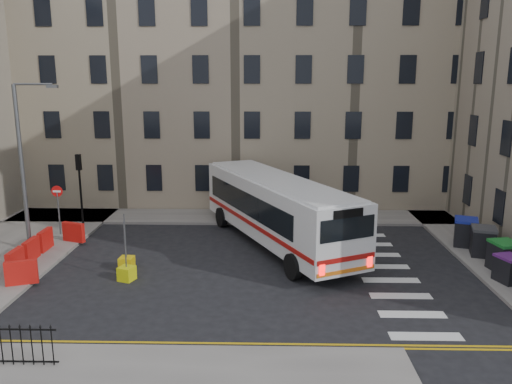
{
  "coord_description": "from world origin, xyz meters",
  "views": [
    {
      "loc": [
        -1.29,
        -21.22,
        8.24
      ],
      "look_at": [
        -1.83,
        2.52,
        3.0
      ],
      "focal_mm": 35.0,
      "sensor_mm": 36.0,
      "label": 1
    }
  ],
  "objects_px": {
    "wheelie_bin_c": "(504,256)",
    "wheelie_bin_e": "(465,232)",
    "streetlamp": "(22,166)",
    "bollard_chevron": "(127,273)",
    "bollard_yellow": "(127,263)",
    "bus": "(276,208)",
    "wheelie_bin_d": "(483,241)",
    "wheelie_bin_b": "(509,269)"
  },
  "relations": [
    {
      "from": "wheelie_bin_c",
      "to": "wheelie_bin_e",
      "type": "distance_m",
      "value": 3.5
    },
    {
      "from": "streetlamp",
      "to": "bollard_chevron",
      "type": "height_order",
      "value": "streetlamp"
    },
    {
      "from": "streetlamp",
      "to": "bollard_yellow",
      "type": "height_order",
      "value": "streetlamp"
    },
    {
      "from": "bollard_yellow",
      "to": "streetlamp",
      "type": "bearing_deg",
      "value": 157.56
    },
    {
      "from": "bus",
      "to": "wheelie_bin_d",
      "type": "xyz_separation_m",
      "value": [
        9.83,
        -1.78,
        -1.14
      ]
    },
    {
      "from": "streetlamp",
      "to": "wheelie_bin_d",
      "type": "xyz_separation_m",
      "value": [
        22.01,
        -0.32,
        -3.49
      ]
    },
    {
      "from": "streetlamp",
      "to": "wheelie_bin_b",
      "type": "height_order",
      "value": "streetlamp"
    },
    {
      "from": "wheelie_bin_c",
      "to": "bollard_yellow",
      "type": "bearing_deg",
      "value": 169.03
    },
    {
      "from": "bus",
      "to": "wheelie_bin_b",
      "type": "distance_m",
      "value": 10.86
    },
    {
      "from": "streetlamp",
      "to": "wheelie_bin_e",
      "type": "relative_size",
      "value": 5.24
    },
    {
      "from": "streetlamp",
      "to": "bollard_yellow",
      "type": "xyz_separation_m",
      "value": [
        5.44,
        -2.25,
        -4.04
      ]
    },
    {
      "from": "streetlamp",
      "to": "bollard_chevron",
      "type": "xyz_separation_m",
      "value": [
        5.77,
        -3.43,
        -4.04
      ]
    },
    {
      "from": "wheelie_bin_e",
      "to": "bollard_yellow",
      "type": "bearing_deg",
      "value": -148.27
    },
    {
      "from": "streetlamp",
      "to": "bollard_yellow",
      "type": "relative_size",
      "value": 13.57
    },
    {
      "from": "bus",
      "to": "wheelie_bin_d",
      "type": "bearing_deg",
      "value": -35.88
    },
    {
      "from": "streetlamp",
      "to": "wheelie_bin_e",
      "type": "bearing_deg",
      "value": 3.03
    },
    {
      "from": "bus",
      "to": "bollard_yellow",
      "type": "distance_m",
      "value": 7.88
    },
    {
      "from": "bus",
      "to": "wheelie_bin_d",
      "type": "height_order",
      "value": "bus"
    },
    {
      "from": "wheelie_bin_b",
      "to": "bollard_yellow",
      "type": "distance_m",
      "value": 16.34
    },
    {
      "from": "wheelie_bin_b",
      "to": "bollard_chevron",
      "type": "distance_m",
      "value": 15.95
    },
    {
      "from": "wheelie_bin_e",
      "to": "bollard_chevron",
      "type": "height_order",
      "value": "wheelie_bin_e"
    },
    {
      "from": "wheelie_bin_d",
      "to": "wheelie_bin_b",
      "type": "bearing_deg",
      "value": -78.22
    },
    {
      "from": "streetlamp",
      "to": "wheelie_bin_e",
      "type": "xyz_separation_m",
      "value": [
        21.75,
        1.15,
        -3.49
      ]
    },
    {
      "from": "bus",
      "to": "bollard_chevron",
      "type": "relative_size",
      "value": 20.98
    },
    {
      "from": "wheelie_bin_c",
      "to": "wheelie_bin_d",
      "type": "xyz_separation_m",
      "value": [
        -0.07,
        2.02,
        0.03
      ]
    },
    {
      "from": "streetlamp",
      "to": "wheelie_bin_e",
      "type": "height_order",
      "value": "streetlamp"
    },
    {
      "from": "streetlamp",
      "to": "wheelie_bin_c",
      "type": "bearing_deg",
      "value": -6.03
    },
    {
      "from": "bus",
      "to": "wheelie_bin_e",
      "type": "xyz_separation_m",
      "value": [
        9.56,
        -0.32,
        -1.13
      ]
    },
    {
      "from": "wheelie_bin_d",
      "to": "bollard_yellow",
      "type": "height_order",
      "value": "wheelie_bin_d"
    },
    {
      "from": "wheelie_bin_e",
      "to": "wheelie_bin_d",
      "type": "bearing_deg",
      "value": -59.75
    },
    {
      "from": "wheelie_bin_c",
      "to": "bollard_chevron",
      "type": "distance_m",
      "value": 16.36
    },
    {
      "from": "streetlamp",
      "to": "wheelie_bin_d",
      "type": "height_order",
      "value": "streetlamp"
    },
    {
      "from": "wheelie_bin_c",
      "to": "wheelie_bin_e",
      "type": "relative_size",
      "value": 0.88
    },
    {
      "from": "bus",
      "to": "wheelie_bin_c",
      "type": "relative_size",
      "value": 9.19
    },
    {
      "from": "wheelie_bin_c",
      "to": "wheelie_bin_e",
      "type": "xyz_separation_m",
      "value": [
        -0.34,
        3.48,
        0.03
      ]
    },
    {
      "from": "bus",
      "to": "wheelie_bin_b",
      "type": "relative_size",
      "value": 10.17
    },
    {
      "from": "streetlamp",
      "to": "wheelie_bin_e",
      "type": "distance_m",
      "value": 22.06
    },
    {
      "from": "wheelie_bin_e",
      "to": "bollard_chevron",
      "type": "bearing_deg",
      "value": -144.02
    },
    {
      "from": "bus",
      "to": "wheelie_bin_d",
      "type": "relative_size",
      "value": 8.36
    },
    {
      "from": "wheelie_bin_c",
      "to": "bollard_chevron",
      "type": "xyz_separation_m",
      "value": [
        -16.32,
        -1.1,
        -0.52
      ]
    },
    {
      "from": "bus",
      "to": "wheelie_bin_c",
      "type": "distance_m",
      "value": 10.67
    },
    {
      "from": "wheelie_bin_c",
      "to": "wheelie_bin_d",
      "type": "distance_m",
      "value": 2.02
    }
  ]
}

